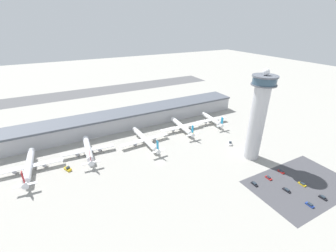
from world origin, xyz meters
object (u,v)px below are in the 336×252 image
Objects in this scene: airplane_gate_alpha at (29,166)px; service_truck_catering at (230,143)px; car_navy_sedan at (287,190)px; car_yellow_taxi at (254,184)px; service_truck_fuel at (190,132)px; car_green_van at (302,184)px; car_white_wagon at (269,178)px; airplane_gate_echo at (212,119)px; service_truck_baggage at (68,169)px; car_blue_compact at (281,172)px; car_silver_sedan at (323,198)px; airplane_gate_charlie at (145,140)px; control_tower at (258,115)px; car_maroon_suv at (310,205)px; airplane_gate_delta at (182,127)px; airplane_gate_bravo at (88,150)px.

airplane_gate_alpha is 7.32× the size of service_truck_catering.
car_navy_sedan is 1.03× the size of car_yellow_taxi.
service_truck_fuel is 94.08m from car_green_van.
service_truck_fuel is (-17.56, 32.18, -0.08)m from service_truck_catering.
service_truck_catering is 1.37× the size of car_white_wagon.
airplane_gate_echo reaches higher than car_yellow_taxi.
service_truck_baggage reaches higher than service_truck_catering.
car_green_van is 0.97× the size of car_navy_sedan.
airplane_gate_alpha is at bearing 152.06° from car_blue_compact.
car_blue_compact is (4.65, -44.64, -0.38)m from service_truck_catering.
car_white_wagon is at bearing 90.22° from car_navy_sedan.
car_silver_sedan is 36.88m from car_yellow_taxi.
car_yellow_taxi is (100.45, -69.79, -0.41)m from service_truck_baggage.
airplane_gate_alpha is 0.98× the size of airplane_gate_charlie.
car_green_van is at bearing -83.88° from control_tower.
airplane_gate_echo reaches higher than car_navy_sedan.
car_maroon_suv is (-19.23, -111.20, -3.95)m from airplane_gate_echo.
car_blue_compact is (26.97, -83.93, -3.92)m from airplane_gate_delta.
control_tower is at bearing 47.81° from car_yellow_taxi.
airplane_gate_bravo is at bearing 150.98° from control_tower.
control_tower is at bearing -20.83° from airplane_gate_alpha.
airplane_gate_delta is 9.41× the size of car_maroon_suv.
control_tower reaches higher than airplane_gate_echo.
airplane_gate_bravo is 9.12× the size of car_white_wagon.
airplane_gate_bravo is at bearing -179.02° from airplane_gate_delta.
car_maroon_suv is at bearing -88.24° from car_white_wagon.
airplane_gate_delta is 45.33m from service_truck_catering.
control_tower reaches higher than car_navy_sedan.
car_navy_sedan is (0.05, -13.05, -0.03)m from car_white_wagon.
airplane_gate_bravo is 0.89× the size of airplane_gate_charlie.
airplane_gate_echo is (34.15, -0.05, 0.08)m from airplane_gate_delta.
airplane_gate_charlie is at bearing 120.11° from car_navy_sedan.
service_truck_catering is 1.43× the size of car_silver_sedan.
airplane_gate_echo reaches higher than service_truck_fuel.
service_truck_fuel is (-18.67, 53.23, -32.71)m from control_tower.
airplane_gate_bravo reaches higher than service_truck_baggage.
control_tower is at bearing -40.94° from airplane_gate_charlie.
car_green_van is 1.02× the size of car_blue_compact.
service_truck_fuel reaches higher than car_silver_sedan.
car_yellow_taxi is (-25.47, 26.67, -0.02)m from car_silver_sedan.
service_truck_fuel is at bearing 106.13° from car_blue_compact.
car_yellow_taxi is at bearing 134.32° from car_navy_sedan.
car_maroon_suv is at bearing -82.36° from airplane_gate_delta.
airplane_gate_charlie reaches higher than car_silver_sedan.
airplane_gate_delta reaches higher than car_maroon_suv.
airplane_gate_delta reaches higher than service_truck_fuel.
airplane_gate_alpha is 9.64× the size of car_green_van.
airplane_gate_charlie is 10.24× the size of car_white_wagon.
service_truck_catering is at bearing -19.82° from airplane_gate_bravo.
car_white_wagon is at bearing -80.53° from airplane_gate_delta.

